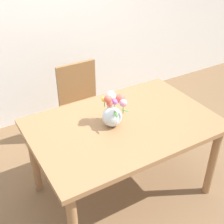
# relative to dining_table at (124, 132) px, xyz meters

# --- Properties ---
(ground_plane) EXTENTS (12.00, 12.00, 0.00)m
(ground_plane) POSITION_rel_dining_table_xyz_m (0.00, 0.00, -0.65)
(ground_plane) COLOR brown
(dining_table) EXTENTS (1.46, 0.97, 0.75)m
(dining_table) POSITION_rel_dining_table_xyz_m (0.00, 0.00, 0.00)
(dining_table) COLOR #9E7047
(dining_table) RESTS_ON ground_plane
(chair_far) EXTENTS (0.42, 0.42, 0.90)m
(chair_far) POSITION_rel_dining_table_xyz_m (0.02, 0.83, -0.14)
(chair_far) COLOR olive
(chair_far) RESTS_ON ground_plane
(flower_vase) EXTENTS (0.21, 0.23, 0.26)m
(flower_vase) POSITION_rel_dining_table_xyz_m (-0.08, 0.03, 0.21)
(flower_vase) COLOR silver
(flower_vase) RESTS_ON dining_table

